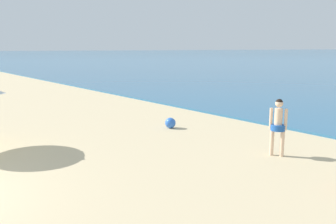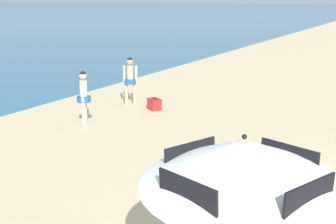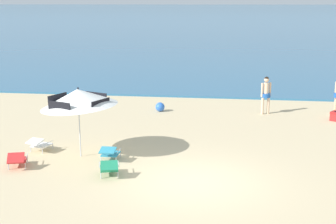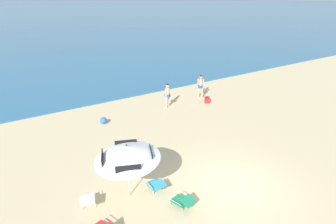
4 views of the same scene
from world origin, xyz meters
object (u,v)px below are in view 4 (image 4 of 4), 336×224
(person_standing_near_shore, at_px, (201,85))
(cooler_box, at_px, (207,100))
(beach_umbrella_striped_main, at_px, (127,152))
(lounge_chair_facing_sea, at_px, (183,201))
(lounge_chair_spare_folded, at_px, (88,200))
(person_standing_beside, at_px, (167,94))
(beach_ball, at_px, (103,120))
(lounge_chair_beside_umbrella, at_px, (156,184))

(person_standing_near_shore, bearing_deg, cooler_box, -104.35)
(beach_umbrella_striped_main, distance_m, lounge_chair_facing_sea, 2.77)
(lounge_chair_facing_sea, height_order, person_standing_near_shore, person_standing_near_shore)
(lounge_chair_facing_sea, xyz_separation_m, person_standing_near_shore, (8.23, 9.09, 0.75))
(beach_umbrella_striped_main, bearing_deg, lounge_chair_spare_folded, 168.55)
(person_standing_beside, bearing_deg, person_standing_near_shore, 5.45)
(lounge_chair_spare_folded, xyz_separation_m, person_standing_near_shore, (11.20, 7.11, 0.74))
(cooler_box, distance_m, beach_ball, 7.79)
(lounge_chair_spare_folded, xyz_separation_m, cooler_box, (10.90, 5.94, -0.08))
(lounge_chair_facing_sea, relative_size, beach_ball, 2.32)
(person_standing_beside, xyz_separation_m, cooler_box, (2.94, -0.86, -0.79))
(lounge_chair_beside_umbrella, bearing_deg, lounge_chair_spare_folded, 166.83)
(lounge_chair_beside_umbrella, height_order, person_standing_near_shore, person_standing_near_shore)
(lounge_chair_facing_sea, bearing_deg, cooler_box, 44.98)
(lounge_chair_beside_umbrella, bearing_deg, person_standing_beside, 54.25)
(person_standing_beside, distance_m, beach_ball, 4.89)
(beach_umbrella_striped_main, distance_m, beach_ball, 7.35)
(lounge_chair_facing_sea, distance_m, person_standing_beside, 10.13)
(lounge_chair_beside_umbrella, height_order, lounge_chair_facing_sea, lounge_chair_facing_sea)
(lounge_chair_beside_umbrella, bearing_deg, beach_ball, 85.94)
(person_standing_beside, relative_size, cooler_box, 2.83)
(lounge_chair_spare_folded, bearing_deg, lounge_chair_facing_sea, -33.79)
(lounge_chair_facing_sea, distance_m, lounge_chair_spare_folded, 3.57)
(person_standing_near_shore, xyz_separation_m, person_standing_beside, (-3.24, -0.31, -0.03))
(beach_umbrella_striped_main, xyz_separation_m, person_standing_near_shore, (9.64, 7.42, -0.96))
(beach_umbrella_striped_main, height_order, beach_ball, beach_umbrella_striped_main)
(lounge_chair_facing_sea, xyz_separation_m, person_standing_beside, (5.00, 8.78, 0.72))
(person_standing_beside, bearing_deg, cooler_box, -16.27)
(lounge_chair_facing_sea, height_order, beach_ball, lounge_chair_facing_sea)
(lounge_chair_beside_umbrella, xyz_separation_m, cooler_box, (8.27, 6.56, -0.08))
(lounge_chair_facing_sea, relative_size, cooler_box, 1.63)
(lounge_chair_spare_folded, relative_size, cooler_box, 1.58)
(beach_umbrella_striped_main, height_order, lounge_chair_spare_folded, beach_umbrella_striped_main)
(person_standing_beside, relative_size, beach_ball, 4.03)
(lounge_chair_beside_umbrella, height_order, person_standing_beside, person_standing_beside)
(lounge_chair_spare_folded, distance_m, person_standing_near_shore, 13.28)
(cooler_box, bearing_deg, person_standing_near_shore, 75.65)
(beach_umbrella_striped_main, height_order, person_standing_beside, beach_umbrella_striped_main)
(lounge_chair_facing_sea, relative_size, lounge_chair_spare_folded, 1.03)
(beach_umbrella_striped_main, bearing_deg, person_standing_near_shore, 37.60)
(person_standing_near_shore, height_order, cooler_box, person_standing_near_shore)
(lounge_chair_spare_folded, distance_m, cooler_box, 12.41)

